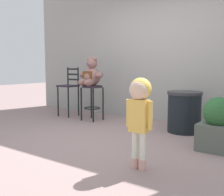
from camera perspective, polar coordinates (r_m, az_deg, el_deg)
ground_plane at (r=4.16m, az=-2.23°, el=-8.80°), size 24.00×24.00×0.00m
building_wall at (r=5.85m, az=10.81°, el=14.87°), size 6.87×0.30×3.91m
bar_stool_with_teddy at (r=5.65m, az=-4.09°, el=0.60°), size 0.42×0.42×0.71m
teddy_bear at (r=5.60m, az=-4.31°, el=4.68°), size 0.55×0.49×0.57m
child_walking at (r=2.94m, az=5.68°, el=-1.07°), size 0.31×0.25×0.98m
trash_bin at (r=4.79m, az=14.58°, el=-2.74°), size 0.58×0.58×0.68m
bar_chair_empty at (r=6.21m, az=-8.80°, el=1.94°), size 0.37×0.37×1.07m
planter_with_shrub at (r=3.91m, az=20.92°, el=-5.35°), size 0.47×0.47×0.70m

